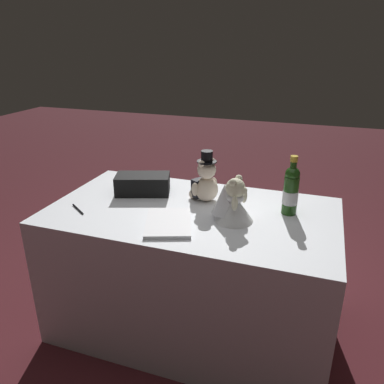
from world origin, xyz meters
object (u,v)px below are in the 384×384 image
signing_pen (78,209)px  guestbook (168,223)px  teddy_bear_bride (232,202)px  teddy_bear_groom (205,182)px  champagne_bottle (291,190)px  gift_case_black (143,184)px

signing_pen → guestbook: (-0.50, -0.00, 0.00)m
teddy_bear_bride → guestbook: size_ratio=0.77×
teddy_bear_groom → teddy_bear_bride: teddy_bear_groom is taller
champagne_bottle → signing_pen: 1.09m
champagne_bottle → signing_pen: size_ratio=2.42×
teddy_bear_bride → champagne_bottle: 0.31m
teddy_bear_bride → signing_pen: size_ratio=1.85×
teddy_bear_bride → guestbook: 0.32m
teddy_bear_groom → guestbook: bearing=76.8°
champagne_bottle → teddy_bear_groom: bearing=-3.0°
gift_case_black → guestbook: bearing=131.9°
signing_pen → gift_case_black: gift_case_black is taller
teddy_bear_bride → champagne_bottle: (-0.26, -0.17, 0.03)m
teddy_bear_groom → signing_pen: 0.68m
teddy_bear_bride → champagne_bottle: bearing=-147.2°
teddy_bear_bride → gift_case_black: bearing=-17.2°
signing_pen → teddy_bear_groom: bearing=-149.6°
gift_case_black → guestbook: (-0.29, 0.32, -0.05)m
signing_pen → gift_case_black: (-0.21, -0.32, 0.05)m
guestbook → teddy_bear_bride: bearing=-171.7°
teddy_bear_bride → champagne_bottle: champagne_bottle is taller
teddy_bear_bride → guestbook: (0.27, 0.15, -0.08)m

